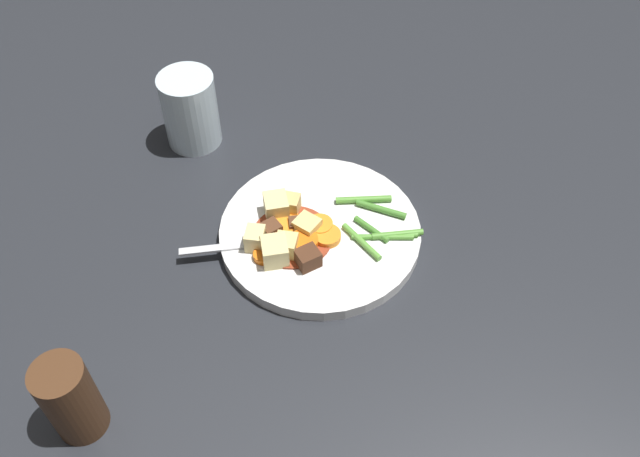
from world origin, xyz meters
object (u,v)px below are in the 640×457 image
carrot_slice_0 (286,219)px  fork (256,244)px  carrot_slice_5 (327,236)px  carrot_slice_4 (320,226)px  potato_chunk_1 (275,251)px  meat_chunk_2 (296,223)px  carrot_slice_3 (304,242)px  water_glass (190,110)px  potato_chunk_0 (290,205)px  potato_chunk_5 (286,246)px  meat_chunk_0 (308,258)px  potato_chunk_4 (276,207)px  carrot_slice_2 (264,255)px  potato_chunk_3 (255,238)px  meat_chunk_1 (271,230)px  dinner_plate (320,233)px  carrot_slice_1 (283,227)px  potato_chunk_2 (307,226)px  pepper_mill (71,399)px

carrot_slice_0 → fork: 0.05m
carrot_slice_0 → carrot_slice_5: same height
carrot_slice_0 → carrot_slice_4: carrot_slice_4 is taller
potato_chunk_1 → meat_chunk_2: potato_chunk_1 is taller
carrot_slice_3 → water_glass: 0.27m
carrot_slice_4 → potato_chunk_0: bearing=-40.9°
potato_chunk_5 → meat_chunk_0: 0.03m
potato_chunk_4 → potato_chunk_0: bearing=-163.8°
carrot_slice_5 → potato_chunk_0: potato_chunk_0 is taller
fork → potato_chunk_1: bearing=137.2°
carrot_slice_2 → potato_chunk_3: 0.02m
meat_chunk_0 → potato_chunk_4: bearing=-64.7°
meat_chunk_1 → water_glass: size_ratio=0.20×
carrot_slice_2 → water_glass: water_glass is taller
dinner_plate → potato_chunk_3: bearing=17.0°
potato_chunk_5 → meat_chunk_2: potato_chunk_5 is taller
dinner_plate → carrot_slice_5: carrot_slice_5 is taller
carrot_slice_0 → potato_chunk_0: bearing=-111.0°
potato_chunk_0 → carrot_slice_4: bearing=139.1°
carrot_slice_3 → potato_chunk_4: potato_chunk_4 is taller
potato_chunk_5 → water_glass: water_glass is taller
meat_chunk_1 → carrot_slice_5: bearing=173.0°
carrot_slice_0 → potato_chunk_4: 0.02m
carrot_slice_0 → carrot_slice_5: (-0.05, 0.03, 0.00)m
carrot_slice_0 → water_glass: 0.22m
meat_chunk_1 → meat_chunk_2: 0.03m
carrot_slice_2 → potato_chunk_1: size_ratio=0.76×
carrot_slice_1 → potato_chunk_5: potato_chunk_5 is taller
dinner_plate → carrot_slice_4: size_ratio=7.89×
carrot_slice_3 → meat_chunk_0: (-0.00, 0.03, 0.00)m
carrot_slice_3 → meat_chunk_0: bearing=97.6°
meat_chunk_2 → potato_chunk_5: bearing=74.1°
dinner_plate → carrot_slice_4: (0.00, 0.00, 0.01)m
carrot_slice_3 → potato_chunk_5: bearing=24.8°
carrot_slice_0 → potato_chunk_2: size_ratio=1.15×
meat_chunk_2 → fork: meat_chunk_2 is taller
potato_chunk_2 → pepper_mill: size_ratio=0.27×
potato_chunk_5 → meat_chunk_1: bearing=-57.3°
carrot_slice_0 → carrot_slice_4: (-0.04, 0.01, 0.00)m
water_glass → carrot_slice_0: bearing=126.4°
carrot_slice_5 → potato_chunk_4: (0.06, -0.04, 0.01)m
potato_chunk_5 → carrot_slice_2: bearing=13.6°
potato_chunk_2 → carrot_slice_0: bearing=-34.5°
carrot_slice_0 → carrot_slice_1: carrot_slice_1 is taller
carrot_slice_0 → potato_chunk_3: 0.05m
potato_chunk_3 → pepper_mill: size_ratio=0.26×
potato_chunk_5 → carrot_slice_3: bearing=-155.2°
water_glass → pepper_mill: size_ratio=1.03×
potato_chunk_1 → meat_chunk_1: potato_chunk_1 is taller
carrot_slice_1 → carrot_slice_5: (-0.06, 0.01, -0.00)m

